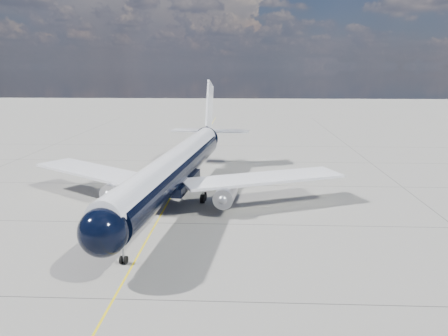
{
  "coord_description": "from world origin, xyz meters",
  "views": [
    {
      "loc": [
        8.82,
        -31.79,
        15.57
      ],
      "look_at": [
        6.58,
        17.94,
        4.0
      ],
      "focal_mm": 35.0,
      "sensor_mm": 36.0,
      "label": 1
    }
  ],
  "objects": [
    {
      "name": "ground",
      "position": [
        0.0,
        30.0,
        0.0
      ],
      "size": [
        320.0,
        320.0,
        0.0
      ],
      "primitive_type": "plane",
      "color": "gray",
      "rests_on": "ground"
    },
    {
      "name": "taxiway_centerline",
      "position": [
        0.0,
        25.0,
        0.0
      ],
      "size": [
        0.16,
        160.0,
        0.01
      ],
      "primitive_type": "cube",
      "color": "yellow",
      "rests_on": "ground"
    },
    {
      "name": "main_airliner",
      "position": [
        1.09,
        17.58,
        4.23
      ],
      "size": [
        38.57,
        47.2,
        13.63
      ],
      "rotation": [
        0.0,
        0.0,
        -0.11
      ],
      "color": "black",
      "rests_on": "ground"
    }
  ]
}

